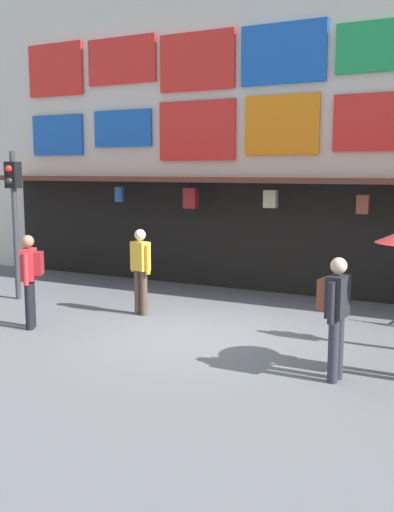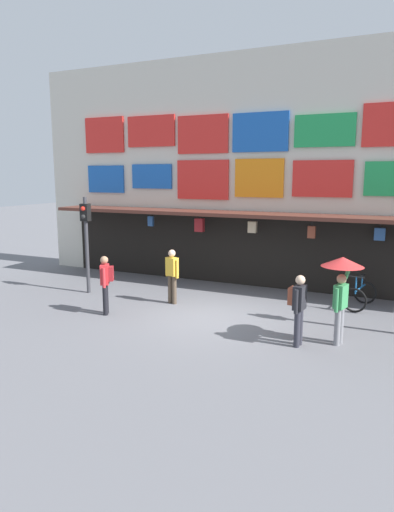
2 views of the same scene
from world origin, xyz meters
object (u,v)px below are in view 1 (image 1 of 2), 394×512
(pedestrian_in_purple, at_px, (335,309))
(pedestrian_in_blue, at_px, (141,267))
(traffic_light_near, at_px, (14,201))
(pedestrian_in_black, at_px, (30,274))

(pedestrian_in_purple, relative_size, pedestrian_in_blue, 1.00)
(traffic_light_near, distance_m, pedestrian_in_black, 2.85)
(traffic_light_near, bearing_deg, pedestrian_in_black, -40.73)
(traffic_light_near, xyz_separation_m, pedestrian_in_purple, (7.42, -1.84, -1.16))
(pedestrian_in_purple, distance_m, pedestrian_in_black, 5.46)
(pedestrian_in_purple, distance_m, pedestrian_in_blue, 4.67)
(pedestrian_in_purple, xyz_separation_m, pedestrian_in_black, (-5.45, 0.15, 0.00))
(pedestrian_in_black, height_order, pedestrian_in_blue, same)
(traffic_light_near, relative_size, pedestrian_in_purple, 1.90)
(pedestrian_in_blue, bearing_deg, pedestrian_in_purple, -23.88)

